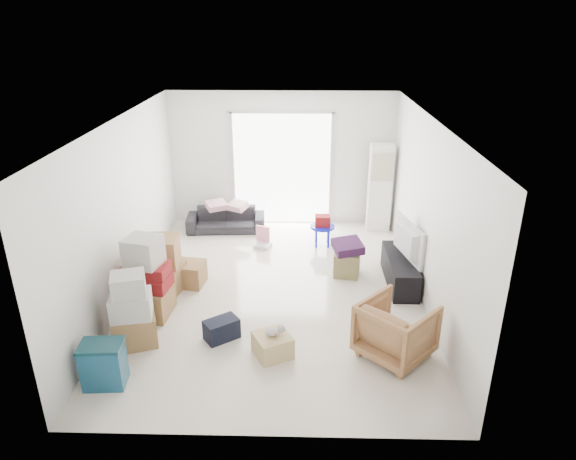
% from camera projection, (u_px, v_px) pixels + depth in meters
% --- Properties ---
extents(room_shell, '(4.98, 6.48, 3.18)m').
position_uv_depth(room_shell, '(275.00, 212.00, 7.57)').
color(room_shell, silver).
rests_on(room_shell, ground).
extents(sliding_door, '(2.10, 0.04, 2.33)m').
position_uv_depth(sliding_door, '(282.00, 165.00, 10.36)').
color(sliding_door, white).
rests_on(sliding_door, room_shell).
extents(ac_tower, '(0.45, 0.30, 1.75)m').
position_uv_depth(ac_tower, '(380.00, 188.00, 10.15)').
color(ac_tower, white).
rests_on(ac_tower, room_shell).
extents(tv_console, '(0.41, 1.36, 0.45)m').
position_uv_depth(tv_console, '(400.00, 270.00, 8.29)').
color(tv_console, black).
rests_on(tv_console, room_shell).
extents(television, '(0.82, 1.16, 0.14)m').
position_uv_depth(television, '(401.00, 254.00, 8.18)').
color(television, black).
rests_on(television, tv_console).
extents(sofa, '(1.57, 0.55, 0.61)m').
position_uv_depth(sofa, '(226.00, 216.00, 10.31)').
color(sofa, '#27272C').
rests_on(sofa, room_shell).
extents(pillow_left, '(0.50, 0.47, 0.13)m').
position_uv_depth(pillow_left, '(216.00, 199.00, 10.15)').
color(pillow_left, '#E1A4B7').
rests_on(pillow_left, sofa).
extents(pillow_right, '(0.41, 0.39, 0.11)m').
position_uv_depth(pillow_right, '(237.00, 200.00, 10.12)').
color(pillow_right, '#E1A4B7').
rests_on(pillow_right, sofa).
extents(armchair, '(1.11, 1.11, 0.83)m').
position_uv_depth(armchair, '(396.00, 327.00, 6.45)').
color(armchair, '#B87D52').
rests_on(armchair, room_shell).
extents(storage_bins, '(0.51, 0.38, 0.57)m').
position_uv_depth(storage_bins, '(104.00, 364.00, 5.98)').
color(storage_bins, navy).
rests_on(storage_bins, room_shell).
extents(box_stack_a, '(0.68, 0.63, 1.03)m').
position_uv_depth(box_stack_a, '(132.00, 313.00, 6.67)').
color(box_stack_a, olive).
rests_on(box_stack_a, room_shell).
extents(box_stack_b, '(0.71, 0.65, 1.22)m').
position_uv_depth(box_stack_b, '(147.00, 282.00, 7.31)').
color(box_stack_b, olive).
rests_on(box_stack_b, room_shell).
extents(box_stack_c, '(0.68, 0.61, 0.89)m').
position_uv_depth(box_stack_c, '(163.00, 265.00, 8.02)').
color(box_stack_c, olive).
rests_on(box_stack_c, room_shell).
extents(loose_box, '(0.51, 0.51, 0.37)m').
position_uv_depth(loose_box, '(190.00, 274.00, 8.27)').
color(loose_box, olive).
rests_on(loose_box, room_shell).
extents(duffel_bag, '(0.52, 0.48, 0.29)m').
position_uv_depth(duffel_bag, '(222.00, 329.00, 6.89)').
color(duffel_bag, black).
rests_on(duffel_bag, room_shell).
extents(ottoman, '(0.48, 0.48, 0.41)m').
position_uv_depth(ottoman, '(347.00, 263.00, 8.57)').
color(ottoman, '#8C8051').
rests_on(ottoman, room_shell).
extents(blanket, '(0.54, 0.54, 0.14)m').
position_uv_depth(blanket, '(348.00, 248.00, 8.46)').
color(blanket, '#3B1A41').
rests_on(blanket, ottoman).
extents(kids_table, '(0.46, 0.46, 0.60)m').
position_uv_depth(kids_table, '(323.00, 224.00, 9.58)').
color(kids_table, '#0D15CD').
rests_on(kids_table, room_shell).
extents(toy_walker, '(0.36, 0.34, 0.38)m').
position_uv_depth(toy_walker, '(263.00, 241.00, 9.65)').
color(toy_walker, silver).
rests_on(toy_walker, room_shell).
extents(wood_crate, '(0.58, 0.58, 0.29)m').
position_uv_depth(wood_crate, '(273.00, 345.00, 6.56)').
color(wood_crate, '#DBC27E').
rests_on(wood_crate, room_shell).
extents(plush_bunny, '(0.26, 0.15, 0.13)m').
position_uv_depth(plush_bunny, '(275.00, 331.00, 6.49)').
color(plush_bunny, '#B2ADA8').
rests_on(plush_bunny, wood_crate).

